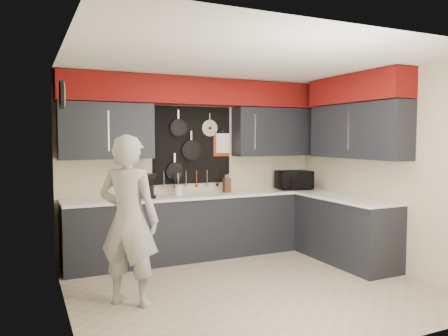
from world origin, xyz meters
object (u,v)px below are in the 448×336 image
coffee_maker (148,185)px  utensil_crock (179,190)px  knife_block (227,185)px  microwave (294,180)px  person (129,220)px

coffee_maker → utensil_crock: bearing=21.1°
utensil_crock → coffee_maker: (-0.46, -0.07, 0.10)m
knife_block → microwave: bearing=-5.4°
coffee_maker → knife_block: bearing=15.3°
knife_block → utensil_crock: knife_block is taller
knife_block → utensil_crock: (-0.75, 0.01, -0.04)m
microwave → coffee_maker: 2.35m
person → utensil_crock: bearing=-87.4°
microwave → knife_block: microwave is taller
microwave → knife_block: 1.14m
microwave → person: 3.20m
knife_block → person: bearing=-142.6°
microwave → utensil_crock: 1.89m
microwave → utensil_crock: microwave is taller
knife_block → utensil_crock: size_ratio=1.50×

